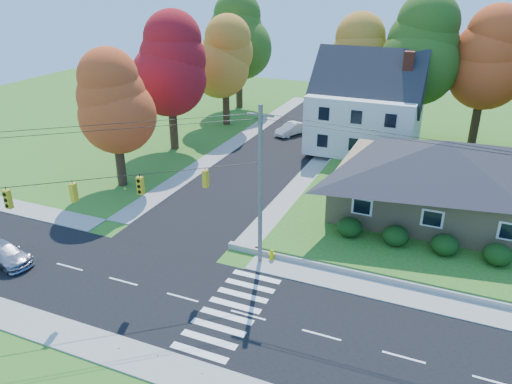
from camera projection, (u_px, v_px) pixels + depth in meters
ground at (248, 316)px, 26.30m from camera, size 120.00×120.00×0.00m
road_main at (248, 315)px, 26.29m from camera, size 90.00×8.00×0.02m
road_cross at (280, 149)px, 51.03m from camera, size 8.00×44.00×0.02m
sidewalk_north at (281, 268)px, 30.49m from camera, size 90.00×2.00×0.08m
sidewalk_south at (202, 380)px, 22.07m from camera, size 90.00×2.00×0.08m
lawn at (507, 199)px, 39.20m from camera, size 30.00×30.00×0.50m
ranch_house at (441, 176)px, 35.56m from camera, size 14.60×10.60×5.40m
colonial_house at (366, 108)px, 47.98m from camera, size 10.40×8.40×9.60m
hedge_row at (420, 240)px, 31.39m from camera, size 10.70×1.70×1.27m
traffic_infrastructure at (256, 217)px, 25.40m from camera, size 38.10×10.66×10.00m
tree_lot_0 at (362, 58)px, 52.25m from camera, size 6.72×6.72×12.51m
tree_lot_1 at (422, 50)px, 48.73m from camera, size 7.84×7.84×14.60m
tree_lot_2 at (487, 59)px, 47.68m from camera, size 7.28×7.28×13.56m
tree_west_0 at (113, 102)px, 39.59m from camera, size 6.16×6.16×11.47m
tree_west_1 at (169, 64)px, 47.83m from camera, size 7.28×7.28×13.56m
tree_west_2 at (225, 57)px, 56.15m from camera, size 6.72×6.72×12.51m
tree_west_3 at (239, 36)px, 63.07m from camera, size 7.84×7.84×14.60m
silver_sedan at (4, 254)px, 30.84m from camera, size 4.49×2.47×1.23m
white_car at (291, 129)px, 55.11m from camera, size 2.94×4.29×1.34m
fire_hydrant at (272, 255)px, 31.22m from camera, size 0.43×0.33×0.74m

